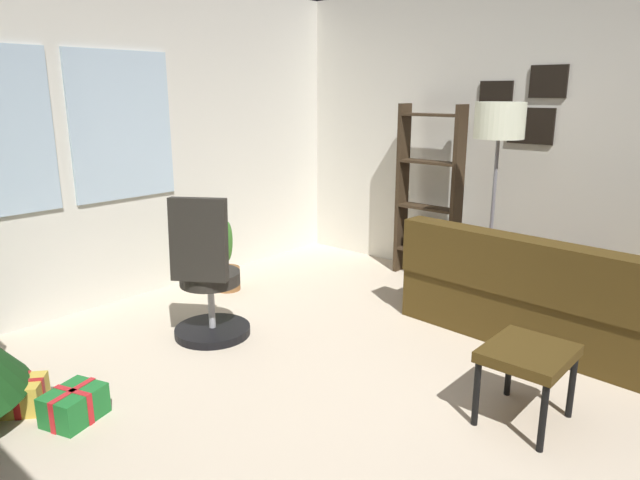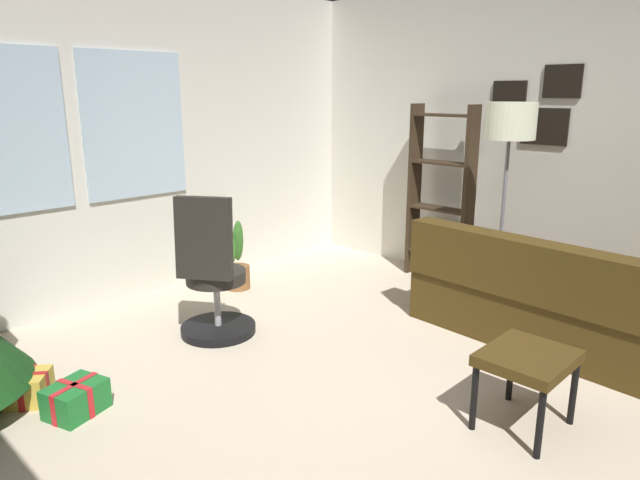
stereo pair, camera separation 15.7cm
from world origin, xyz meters
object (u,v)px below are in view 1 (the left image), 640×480
couch (576,301)px  floor_lamp (499,134)px  gift_box_green (74,405)px  gift_box_gold (23,395)px  footstool (528,358)px  bookshelf (428,202)px  office_chair (207,285)px  potted_plant (225,265)px

couch → floor_lamp: (0.11, 0.75, 1.17)m
gift_box_green → gift_box_gold: 0.35m
gift_box_green → floor_lamp: floor_lamp is taller
gift_box_gold → footstool: bearing=-50.8°
couch → footstool: size_ratio=4.52×
footstool → gift_box_gold: footstool is taller
footstool → gift_box_gold: 2.83m
gift_box_gold → bookshelf: 3.72m
office_chair → couch: bearing=-47.6°
gift_box_gold → potted_plant: (2.09, 0.75, 0.14)m
couch → gift_box_green: 3.44m
couch → bookshelf: size_ratio=1.32×
gift_box_gold → floor_lamp: size_ratio=0.19×
footstool → potted_plant: size_ratio=0.79×
office_chair → bookshelf: bookshelf is taller
gift_box_green → office_chair: office_chair is taller
potted_plant → footstool: bearing=-96.0°
floor_lamp → potted_plant: 2.62m
floor_lamp → potted_plant: floor_lamp is taller
office_chair → floor_lamp: (1.92, -1.25, 1.04)m
gift_box_green → floor_lamp: size_ratio=0.21×
gift_box_gold → gift_box_green: bearing=-66.2°
footstool → office_chair: size_ratio=0.45×
gift_box_green → potted_plant: size_ratio=0.58×
gift_box_green → potted_plant: potted_plant is taller
office_chair → bookshelf: (2.33, -0.42, 0.32)m
bookshelf → potted_plant: size_ratio=2.70×
footstool → office_chair: office_chair is taller
couch → gift_box_green: (-2.99, 1.69, -0.19)m
couch → potted_plant: 2.96m
gift_box_green → gift_box_gold: gift_box_gold is taller
office_chair → bookshelf: bearing=-10.1°
potted_plant → gift_box_green: bearing=-151.1°
gift_box_green → potted_plant: (1.95, 1.07, 0.14)m
bookshelf → gift_box_green: bearing=178.2°
footstool → office_chair: (-0.47, 2.17, 0.04)m
footstool → gift_box_green: 2.50m
gift_box_gold → floor_lamp: (3.24, -1.27, 1.36)m
couch → footstool: 1.36m
couch → bookshelf: bookshelf is taller
bookshelf → floor_lamp: size_ratio=0.98×
floor_lamp → potted_plant: (-1.15, 2.02, -1.22)m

